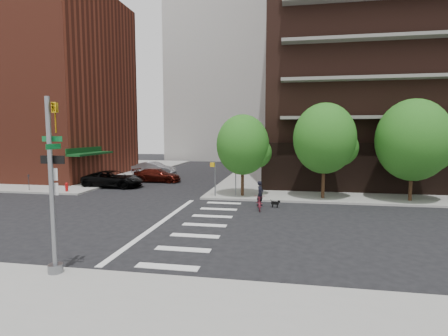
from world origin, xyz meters
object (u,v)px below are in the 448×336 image
object	(u,v)px
parked_car_silver	(154,169)
dog_walker	(260,194)
traffic_signal	(53,200)
parked_car_maroon	(157,175)
parked_car_black	(113,179)
fire_hydrant	(67,186)
scooter	(260,202)

from	to	relation	value
parked_car_silver	dog_walker	world-z (taller)	dog_walker
traffic_signal	parked_car_maroon	xyz separation A→B (m)	(-5.03, 22.80, -2.01)
parked_car_black	parked_car_maroon	bearing A→B (deg)	-34.82
fire_hydrant	parked_car_maroon	xyz separation A→B (m)	(5.00, 7.50, 0.14)
traffic_signal	scooter	xyz separation A→B (m)	(6.10, 11.86, -2.20)
parked_car_maroon	parked_car_black	bearing A→B (deg)	145.81
fire_hydrant	dog_walker	distance (m)	16.26
fire_hydrant	dog_walker	size ratio (longest dim) A/B	0.43
traffic_signal	parked_car_black	distance (m)	20.45
fire_hydrant	parked_car_maroon	world-z (taller)	parked_car_maroon
parked_car_black	traffic_signal	bearing A→B (deg)	-158.23
parked_car_maroon	dog_walker	distance (m)	14.84
parked_car_black	scooter	world-z (taller)	parked_car_black
traffic_signal	parked_car_silver	world-z (taller)	traffic_signal
scooter	dog_walker	world-z (taller)	dog_walker
parked_car_silver	scooter	xyz separation A→B (m)	(13.34, -15.66, -0.32)
traffic_signal	fire_hydrant	xyz separation A→B (m)	(-10.03, 15.29, -2.15)
parked_car_silver	scooter	distance (m)	20.57
parked_car_maroon	parked_car_silver	bearing A→B (deg)	25.12
parked_car_maroon	dog_walker	world-z (taller)	dog_walker
parked_car_maroon	scooter	size ratio (longest dim) A/B	2.49
fire_hydrant	scooter	bearing A→B (deg)	-12.03
parked_car_black	parked_car_silver	distance (m)	8.69
fire_hydrant	parked_car_black	xyz separation A→B (m)	(2.30, 3.54, 0.20)
fire_hydrant	scooter	world-z (taller)	scooter
parked_car_black	parked_car_maroon	xyz separation A→B (m)	(2.70, 3.96, -0.06)
parked_car_black	scooter	distance (m)	15.49
fire_hydrant	parked_car_silver	xyz separation A→B (m)	(2.80, 12.22, 0.27)
parked_car_silver	scooter	size ratio (longest dim) A/B	2.59
parked_car_maroon	parked_car_silver	size ratio (longest dim) A/B	0.96
scooter	fire_hydrant	bearing A→B (deg)	161.46
scooter	dog_walker	size ratio (longest dim) A/B	1.12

